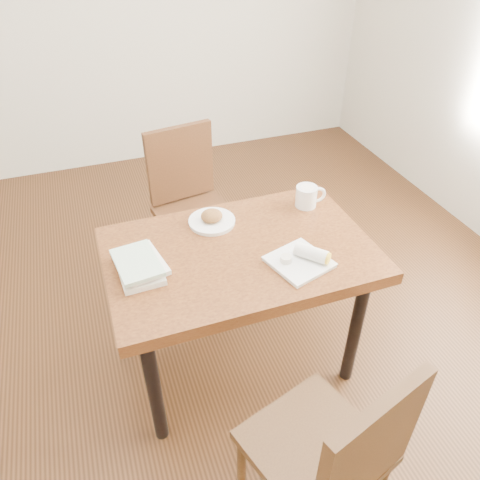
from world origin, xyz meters
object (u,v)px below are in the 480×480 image
object	(u,v)px
chair_far	(190,199)
plate_burrito	(303,259)
chair_near	(335,453)
table	(240,265)
book_stack	(140,265)
coffee_mug	(307,196)
plate_scone	(212,219)

from	to	relation	value
chair_far	plate_burrito	world-z (taller)	chair_far
chair_near	chair_far	xyz separation A→B (m)	(-0.05, 1.66, 0.00)
table	chair_far	bearing A→B (deg)	92.12
chair_far	book_stack	world-z (taller)	chair_far
coffee_mug	book_stack	distance (m)	0.89
chair_far	plate_burrito	xyz separation A→B (m)	(0.24, -0.97, 0.22)
book_stack	chair_far	bearing A→B (deg)	62.94
chair_near	chair_far	world-z (taller)	same
table	chair_far	world-z (taller)	chair_far
plate_burrito	coffee_mug	bearing A→B (deg)	61.91
table	coffee_mug	world-z (taller)	coffee_mug
chair_near	chair_far	size ratio (longest dim) A/B	1.00
plate_scone	plate_burrito	xyz separation A→B (m)	(0.27, -0.41, 0.00)
table	plate_burrito	world-z (taller)	plate_burrito
chair_far	plate_scone	bearing A→B (deg)	-92.87
chair_near	chair_far	distance (m)	1.66
chair_near	plate_scone	distance (m)	1.12
chair_far	book_stack	size ratio (longest dim) A/B	3.47
chair_near	coffee_mug	world-z (taller)	chair_near
table	plate_burrito	bearing A→B (deg)	-39.66
chair_near	plate_burrito	world-z (taller)	chair_near
plate_scone	coffee_mug	bearing A→B (deg)	-1.20
chair_far	plate_scone	distance (m)	0.60
table	coffee_mug	size ratio (longest dim) A/B	7.49
table	coffee_mug	xyz separation A→B (m)	(0.43, 0.22, 0.14)
chair_far	plate_burrito	bearing A→B (deg)	-75.85
plate_burrito	book_stack	bearing A→B (deg)	164.73
plate_scone	book_stack	distance (m)	0.44
coffee_mug	plate_burrito	size ratio (longest dim) A/B	0.55
book_stack	plate_scone	bearing A→B (deg)	31.49
table	chair_far	xyz separation A→B (m)	(-0.03, 0.79, -0.11)
coffee_mug	plate_burrito	world-z (taller)	coffee_mug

